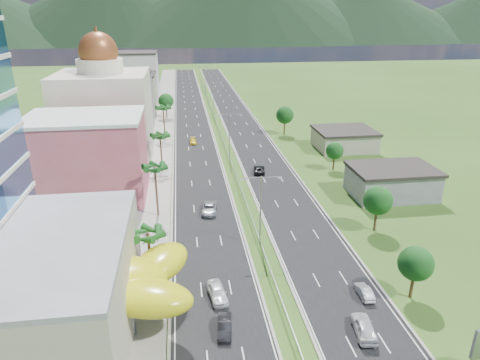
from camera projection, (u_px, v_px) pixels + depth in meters
name	position (u px, v px, depth m)	size (l,w,h in m)	color
ground	(274.00, 284.00, 55.02)	(500.00, 500.00, 0.00)	#2D5119
road_left	(192.00, 121.00, 136.96)	(11.00, 260.00, 0.04)	black
road_right	(238.00, 119.00, 138.88)	(11.00, 260.00, 0.04)	black
sidewalk_left	(162.00, 122.00, 135.73)	(7.00, 260.00, 0.12)	gray
median_guardrail	(221.00, 133.00, 121.11)	(0.10, 216.06, 0.76)	gray
streetlight_median_b	(261.00, 204.00, 61.75)	(6.04, 0.25, 11.00)	gray
streetlight_median_c	(229.00, 132.00, 98.60)	(6.04, 0.25, 11.00)	gray
streetlight_median_d	(214.00, 96.00, 140.05)	(6.04, 0.25, 11.00)	gray
streetlight_median_e	(205.00, 77.00, 181.50)	(6.04, 0.25, 11.00)	gray
lime_canopy	(105.00, 282.00, 46.95)	(18.00, 15.00, 7.40)	#BDBB12
pink_shophouse	(88.00, 159.00, 78.17)	(20.00, 15.00, 15.00)	#C3505E
domed_building	(105.00, 111.00, 97.94)	(20.00, 20.00, 28.70)	beige
midrise_grey	(124.00, 104.00, 122.33)	(16.00, 15.00, 16.00)	slate
midrise_beige	(132.00, 95.00, 143.14)	(16.00, 15.00, 13.00)	#AEA68F
midrise_white	(137.00, 78.00, 163.41)	(16.00, 15.00, 18.00)	silver
shed_near	(391.00, 183.00, 80.71)	(15.00, 10.00, 5.00)	slate
shed_far	(344.00, 140.00, 108.71)	(14.00, 12.00, 4.40)	#AEA68F
palm_tree_b	(148.00, 236.00, 52.29)	(3.60, 3.60, 8.10)	#47301C
palm_tree_c	(155.00, 169.00, 70.18)	(3.60, 3.60, 9.60)	#47301C
palm_tree_d	(160.00, 137.00, 91.72)	(3.60, 3.60, 8.60)	#47301C
palm_tree_e	(163.00, 109.00, 114.47)	(3.60, 3.60, 9.40)	#47301C
leafy_tree_lfar	(166.00, 101.00, 138.50)	(4.90, 4.90, 8.05)	#47301C
leafy_tree_ra	(416.00, 264.00, 50.70)	(4.20, 4.20, 6.90)	#47301C
leafy_tree_rb	(378.00, 201.00, 66.60)	(4.55, 4.55, 7.47)	#47301C
leafy_tree_rc	(335.00, 151.00, 93.07)	(3.85, 3.85, 6.33)	#47301C
leafy_tree_rd	(285.00, 115.00, 119.75)	(4.90, 4.90, 8.05)	#47301C
mountain_ridge	(242.00, 43.00, 477.21)	(860.00, 140.00, 90.00)	black
car_white_near_left	(217.00, 292.00, 51.89)	(1.97, 4.89, 1.67)	silver
car_dark_left	(225.00, 326.00, 46.50)	(1.47, 4.23, 1.39)	black
car_silver_mid_left	(209.00, 209.00, 74.15)	(2.48, 5.37, 1.49)	#A0A2A7
car_yellow_far_left	(193.00, 141.00, 113.26)	(1.74, 4.28, 1.24)	gold
car_white_near_right	(364.00, 327.00, 46.16)	(2.05, 5.09, 1.73)	silver
car_silver_right	(364.00, 292.00, 52.36)	(1.36, 3.90, 1.28)	#A9ABB1
car_dark_far_right	(259.00, 169.00, 92.64)	(2.34, 5.07, 1.41)	black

